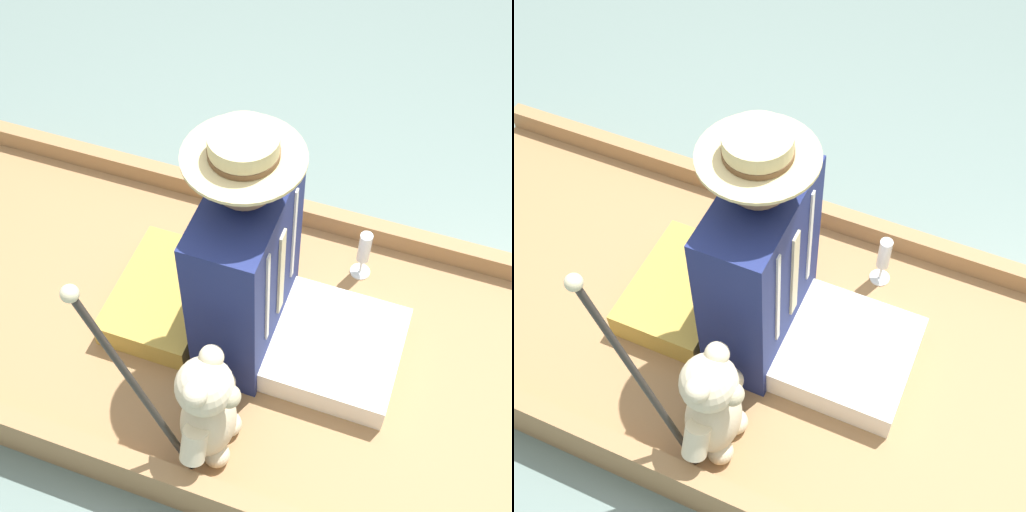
# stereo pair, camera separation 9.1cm
# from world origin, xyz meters

# --- Properties ---
(ground_plane) EXTENTS (16.00, 16.00, 0.00)m
(ground_plane) POSITION_xyz_m (0.00, 0.00, 0.00)
(ground_plane) COLOR slate
(punt_boat) EXTENTS (1.18, 2.81, 0.22)m
(punt_boat) POSITION_xyz_m (0.00, 0.00, 0.07)
(punt_boat) COLOR #997047
(punt_boat) RESTS_ON ground_plane
(seat_cushion) EXTENTS (0.46, 0.32, 0.11)m
(seat_cushion) POSITION_xyz_m (-0.03, -0.31, 0.18)
(seat_cushion) COLOR #B7933D
(seat_cushion) RESTS_ON punt_boat
(seated_person) EXTENTS (0.45, 0.68, 0.91)m
(seated_person) POSITION_xyz_m (-0.01, 0.05, 0.47)
(seated_person) COLOR white
(seated_person) RESTS_ON punt_boat
(teddy_bear) EXTENTS (0.32, 0.19, 0.46)m
(teddy_bear) POSITION_xyz_m (0.39, 0.02, 0.34)
(teddy_bear) COLOR beige
(teddy_bear) RESTS_ON punt_boat
(wine_glass) EXTENTS (0.07, 0.07, 0.21)m
(wine_glass) POSITION_xyz_m (-0.39, 0.30, 0.26)
(wine_glass) COLOR silver
(wine_glass) RESTS_ON punt_boat
(walking_cane) EXTENTS (0.04, 0.26, 0.84)m
(walking_cane) POSITION_xyz_m (0.49, -0.14, 0.62)
(walking_cane) COLOR #2D2823
(walking_cane) RESTS_ON punt_boat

